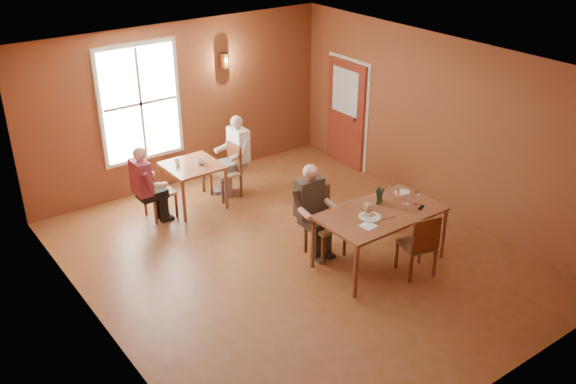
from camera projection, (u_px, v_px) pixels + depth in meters
ground at (296, 258)px, 9.81m from camera, size 6.00×7.00×0.01m
wall_back at (181, 105)px, 11.67m from camera, size 6.00×0.04×3.00m
wall_front at (500, 282)px, 6.62m from camera, size 6.00×0.04×3.00m
wall_left at (93, 231)px, 7.56m from camera, size 0.04×7.00×3.00m
wall_right at (439, 125)px, 10.73m from camera, size 0.04×7.00×3.00m
ceiling at (297, 66)px, 8.48m from camera, size 6.00×7.00×0.04m
window at (140, 103)px, 11.12m from camera, size 1.36×0.10×1.96m
door at (345, 114)px, 12.56m from camera, size 0.12×1.04×2.10m
wall_sconce at (225, 61)px, 11.77m from camera, size 0.16×0.16×0.28m
main_table at (379, 237)px, 9.53m from camera, size 1.84×1.03×0.86m
chair_diner_main at (325, 224)px, 9.69m from camera, size 0.47×0.47×1.06m
diner_main at (327, 215)px, 9.59m from camera, size 0.56×0.56×1.39m
chair_empty at (417, 243)px, 9.24m from camera, size 0.54×0.54×1.00m
plate_food at (370, 216)px, 9.17m from camera, size 0.43×0.43×0.04m
sandwich at (367, 209)px, 9.29m from camera, size 0.11×0.10×0.12m
goblet_a at (397, 194)px, 9.62m from camera, size 0.09×0.09×0.20m
goblet_b at (416, 198)px, 9.50m from camera, size 0.11×0.11×0.22m
goblet_c at (405, 203)px, 9.34m from camera, size 0.09×0.09×0.23m
menu_stand at (380, 196)px, 9.54m from camera, size 0.16×0.12×0.23m
knife at (389, 218)px, 9.16m from camera, size 0.24×0.06×0.00m
napkin at (368, 226)px, 8.96m from camera, size 0.23×0.23×0.01m
side_plate at (403, 192)px, 9.90m from camera, size 0.26×0.26×0.02m
sunglasses at (421, 207)px, 9.44m from camera, size 0.15×0.09×0.02m
second_table at (194, 186)px, 11.18m from camera, size 0.91×0.91×0.80m
chair_diner_white at (226, 172)px, 11.48m from camera, size 0.43×0.43×0.98m
diner_white at (226, 161)px, 11.41m from camera, size 0.56×0.56×1.40m
chair_diner_maroon at (159, 191)px, 10.79m from camera, size 0.43×0.43×0.98m
diner_maroon at (157, 181)px, 10.70m from camera, size 0.54×0.54×1.34m
cup_a at (200, 162)px, 10.98m from camera, size 0.14×0.14×0.11m
cup_b at (177, 162)px, 10.98m from camera, size 0.13×0.13×0.10m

